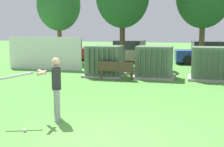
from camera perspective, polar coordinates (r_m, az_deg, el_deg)
name	(u,v)px	position (r m, az deg, el deg)	size (l,w,h in m)	color
ground_plane	(102,140)	(6.93, -1.97, -12.69)	(96.00, 96.00, 0.00)	#51933D
fence_panel	(44,53)	(18.84, -12.82, 3.80)	(4.80, 0.12, 2.00)	white
transformer_west	(105,62)	(15.71, -1.40, 2.31)	(2.10, 1.70, 1.62)	#9E9B93
transformer_mid_west	(154,62)	(15.43, 8.10, 2.11)	(2.10, 1.70, 1.62)	#9E9B93
transformer_mid_east	(210,64)	(15.47, 18.33, 1.78)	(2.10, 1.70, 1.62)	#9E9B93
park_bench	(116,69)	(14.66, 0.80, 0.86)	(1.81, 0.46, 0.92)	#4C3828
batter	(54,85)	(8.32, -11.02, -2.23)	(1.53, 0.99, 1.74)	gray
sports_ball	(25,130)	(7.75, -16.42, -10.35)	(0.09, 0.09, 0.09)	white
tree_left	(59,5)	(23.12, -10.18, 12.79)	(3.24, 3.24, 6.19)	brown
parked_car_leftmost	(65,50)	(24.50, -8.99, 4.40)	(4.27, 2.06, 1.62)	maroon
parked_car_left_of_center	(128,52)	(22.57, 3.08, 4.14)	(4.37, 2.29, 1.62)	gray
parked_car_right_of_center	(206,53)	(22.25, 17.53, 3.69)	(4.38, 2.32, 1.62)	navy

